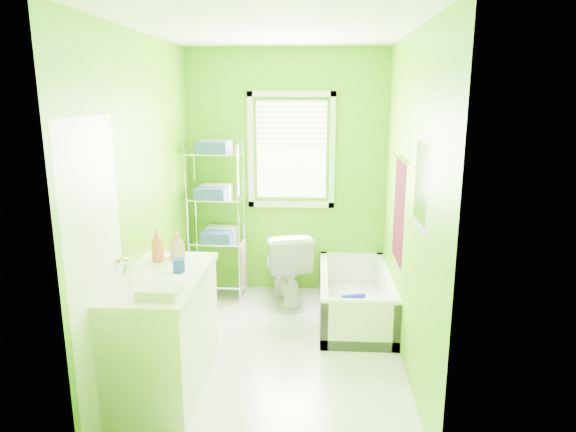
# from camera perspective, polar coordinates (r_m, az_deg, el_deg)

# --- Properties ---
(ground) EXTENTS (2.90, 2.90, 0.00)m
(ground) POSITION_cam_1_polar(r_m,az_deg,el_deg) (4.53, -1.36, -14.64)
(ground) COLOR silver
(ground) RESTS_ON ground
(room_envelope) EXTENTS (2.14, 2.94, 2.62)m
(room_envelope) POSITION_cam_1_polar(r_m,az_deg,el_deg) (4.04, -1.48, 5.13)
(room_envelope) COLOR #55A407
(room_envelope) RESTS_ON ground
(window) EXTENTS (0.92, 0.05, 1.22)m
(window) POSITION_cam_1_polar(r_m,az_deg,el_deg) (5.44, 0.37, 7.97)
(window) COLOR white
(window) RESTS_ON ground
(door) EXTENTS (0.09, 0.80, 2.00)m
(door) POSITION_cam_1_polar(r_m,az_deg,el_deg) (3.48, -20.33, -6.37)
(door) COLOR white
(door) RESTS_ON ground
(right_wall_decor) EXTENTS (0.04, 1.48, 1.17)m
(right_wall_decor) POSITION_cam_1_polar(r_m,az_deg,el_deg) (4.10, 13.09, 1.69)
(right_wall_decor) COLOR #440715
(right_wall_decor) RESTS_ON ground
(bathtub) EXTENTS (0.67, 1.45, 0.47)m
(bathtub) POSITION_cam_1_polar(r_m,az_deg,el_deg) (5.10, 7.44, -9.58)
(bathtub) COLOR white
(bathtub) RESTS_ON ground
(toilet) EXTENTS (0.62, 0.86, 0.79)m
(toilet) POSITION_cam_1_polar(r_m,az_deg,el_deg) (5.33, -0.29, -5.58)
(toilet) COLOR white
(toilet) RESTS_ON ground
(vanity) EXTENTS (0.59, 1.15, 1.12)m
(vanity) POSITION_cam_1_polar(r_m,az_deg,el_deg) (3.93, -13.64, -12.06)
(vanity) COLOR white
(vanity) RESTS_ON ground
(wire_shelf_unit) EXTENTS (0.57, 0.45, 1.67)m
(wire_shelf_unit) POSITION_cam_1_polar(r_m,az_deg,el_deg) (5.38, -7.82, 1.37)
(wire_shelf_unit) COLOR silver
(wire_shelf_unit) RESTS_ON ground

